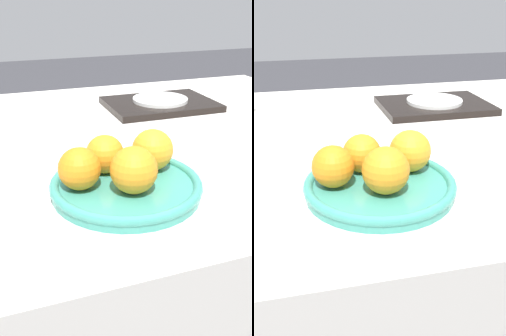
{
  "view_description": "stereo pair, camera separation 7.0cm",
  "coord_description": "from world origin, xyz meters",
  "views": [
    {
      "loc": [
        -0.32,
        -0.91,
        1.11
      ],
      "look_at": [
        -0.1,
        -0.3,
        0.82
      ],
      "focal_mm": 42.0,
      "sensor_mm": 36.0,
      "label": 1
    },
    {
      "loc": [
        -0.25,
        -0.93,
        1.11
      ],
      "look_at": [
        -0.1,
        -0.3,
        0.82
      ],
      "focal_mm": 42.0,
      "sensor_mm": 36.0,
      "label": 2
    }
  ],
  "objects": [
    {
      "name": "table",
      "position": [
        0.0,
        0.0,
        0.38
      ],
      "size": [
        1.48,
        1.08,
        0.77
      ],
      "color": "silver",
      "rests_on": "ground_plane"
    },
    {
      "name": "fruit_platter",
      "position": [
        -0.1,
        -0.3,
        0.78
      ],
      "size": [
        0.28,
        0.28,
        0.03
      ],
      "color": "teal",
      "rests_on": "table"
    },
    {
      "name": "orange_0",
      "position": [
        -0.19,
        -0.29,
        0.82
      ],
      "size": [
        0.08,
        0.08,
        0.08
      ],
      "color": "orange",
      "rests_on": "fruit_platter"
    },
    {
      "name": "orange_1",
      "position": [
        -0.1,
        -0.34,
        0.83
      ],
      "size": [
        0.08,
        0.08,
        0.08
      ],
      "color": "orange",
      "rests_on": "fruit_platter"
    },
    {
      "name": "orange_2",
      "position": [
        -0.03,
        -0.26,
        0.83
      ],
      "size": [
        0.08,
        0.08,
        0.08
      ],
      "color": "orange",
      "rests_on": "fruit_platter"
    },
    {
      "name": "orange_3",
      "position": [
        -0.12,
        -0.24,
        0.82
      ],
      "size": [
        0.07,
        0.07,
        0.07
      ],
      "color": "orange",
      "rests_on": "fruit_platter"
    },
    {
      "name": "serving_tray",
      "position": [
        0.19,
        0.2,
        0.78
      ],
      "size": [
        0.33,
        0.24,
        0.02
      ],
      "color": "black",
      "rests_on": "table"
    },
    {
      "name": "side_plate",
      "position": [
        0.19,
        0.2,
        0.79
      ],
      "size": [
        0.17,
        0.17,
        0.01
      ],
      "color": "silver",
      "rests_on": "serving_tray"
    },
    {
      "name": "napkin",
      "position": [
        -0.15,
        0.0,
        0.77
      ],
      "size": [
        0.15,
        0.14,
        0.01
      ],
      "color": "silver",
      "rests_on": "table"
    }
  ]
}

